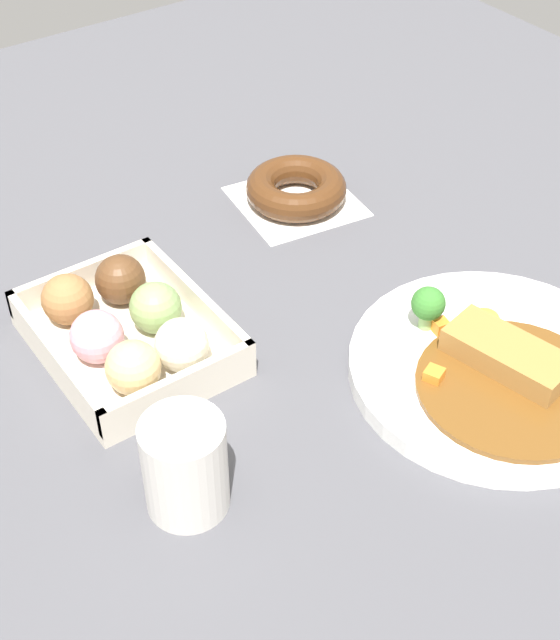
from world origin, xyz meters
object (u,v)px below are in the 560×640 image
(curry_plate, at_px, (496,367))
(donut_box, at_px, (127,329))
(coffee_mug, at_px, (185,466))
(chocolate_ring_donut, at_px, (296,189))

(curry_plate, height_order, donut_box, curry_plate)
(donut_box, bearing_deg, curry_plate, 48.42)
(donut_box, height_order, coffee_mug, coffee_mug)
(chocolate_ring_donut, height_order, coffee_mug, coffee_mug)
(curry_plate, xyz_separation_m, donut_box, (-0.23, -0.26, 0.01))
(coffee_mug, bearing_deg, chocolate_ring_donut, 132.71)
(curry_plate, bearing_deg, chocolate_ring_donut, 176.33)
(curry_plate, relative_size, coffee_mug, 3.08)
(curry_plate, bearing_deg, coffee_mug, -97.62)
(curry_plate, distance_m, chocolate_ring_donut, 0.35)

